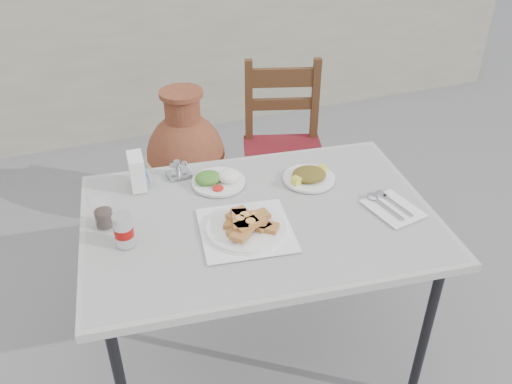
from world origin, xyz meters
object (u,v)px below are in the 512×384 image
object	(u,v)px
napkin_holder	(137,171)
pide_plate	(246,223)
salad_rice_plate	(218,179)
terracotta_urn	(186,161)
cafe_table	(259,226)
cola_glass	(104,215)
soda_can	(124,230)
chair	(284,150)
salad_chopped_plate	(309,176)
condiment_caddy	(178,171)

from	to	relation	value
napkin_holder	pide_plate	bearing A→B (deg)	-50.43
salad_rice_plate	terracotta_urn	xyz separation A→B (m)	(0.07, 0.91, -0.43)
cafe_table	pide_plate	bearing A→B (deg)	-137.91
cola_glass	soda_can	bearing A→B (deg)	-68.96
salad_rice_plate	soda_can	size ratio (longest dim) A/B	1.83
soda_can	cola_glass	xyz separation A→B (m)	(-0.05, 0.13, -0.01)
chair	cola_glass	bearing A→B (deg)	-126.61
chair	soda_can	bearing A→B (deg)	-120.53
pide_plate	chair	xyz separation A→B (m)	(0.55, 0.95, -0.31)
cafe_table	soda_can	xyz separation A→B (m)	(-0.49, -0.00, 0.11)
pide_plate	cafe_table	bearing A→B (deg)	42.09
terracotta_urn	soda_can	bearing A→B (deg)	-112.30
cafe_table	terracotta_urn	world-z (taller)	terracotta_urn
cafe_table	chair	bearing A→B (deg)	61.71
salad_chopped_plate	pide_plate	bearing A→B (deg)	-147.20
soda_can	terracotta_urn	xyz separation A→B (m)	(0.48, 1.17, -0.47)
napkin_holder	terracotta_urn	world-z (taller)	napkin_holder
cola_glass	condiment_caddy	xyz separation A→B (m)	(0.33, 0.24, -0.02)
pide_plate	salad_chopped_plate	size ratio (longest dim) A/B	1.71
pide_plate	condiment_caddy	world-z (taller)	same
terracotta_urn	pide_plate	bearing A→B (deg)	-93.07
salad_chopped_plate	cola_glass	world-z (taller)	cola_glass
salad_chopped_plate	cafe_table	bearing A→B (deg)	-150.28
cafe_table	salad_chopped_plate	xyz separation A→B (m)	(0.27, 0.16, 0.07)
salad_rice_plate	chair	bearing A→B (deg)	48.24
salad_rice_plate	condiment_caddy	world-z (taller)	condiment_caddy
salad_rice_plate	condiment_caddy	size ratio (longest dim) A/B	2.22
cola_glass	salad_rice_plate	bearing A→B (deg)	15.26
chair	condiment_caddy	bearing A→B (deg)	-126.43
cafe_table	salad_chopped_plate	world-z (taller)	salad_chopped_plate
cafe_table	napkin_holder	xyz separation A→B (m)	(-0.38, 0.35, 0.12)
cafe_table	cola_glass	world-z (taller)	cola_glass
pide_plate	napkin_holder	xyz separation A→B (m)	(-0.30, 0.42, 0.04)
soda_can	salad_rice_plate	bearing A→B (deg)	32.41
condiment_caddy	terracotta_urn	world-z (taller)	condiment_caddy
condiment_caddy	chair	bearing A→B (deg)	36.54
cafe_table	cola_glass	size ratio (longest dim) A/B	13.54
cafe_table	terracotta_urn	xyz separation A→B (m)	(-0.01, 1.16, -0.35)
napkin_holder	terracotta_urn	distance (m)	1.02
chair	napkin_holder	bearing A→B (deg)	-131.09
salad_chopped_plate	cola_glass	bearing A→B (deg)	-178.39
cola_glass	napkin_holder	distance (m)	0.27
salad_rice_plate	salad_chopped_plate	world-z (taller)	salad_rice_plate
cafe_table	condiment_caddy	distance (m)	0.43
terracotta_urn	cafe_table	bearing A→B (deg)	-89.44
soda_can	cola_glass	distance (m)	0.14
salad_rice_plate	cola_glass	bearing A→B (deg)	-164.74
pide_plate	cola_glass	bearing A→B (deg)	156.34
pide_plate	terracotta_urn	bearing A→B (deg)	86.93
cola_glass	chair	size ratio (longest dim) A/B	0.11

